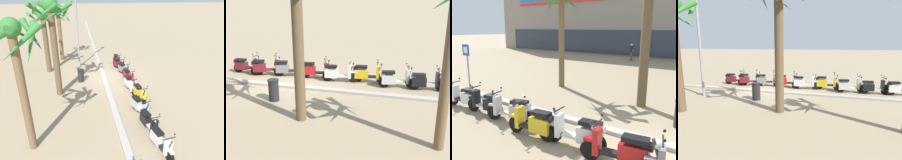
# 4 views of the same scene
# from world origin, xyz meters

# --- Properties ---
(scooter_white_second_in_line) EXTENTS (1.72, 0.63, 1.17)m
(scooter_white_second_in_line) POSITION_xyz_m (-8.28, -0.86, 0.45)
(scooter_white_second_in_line) COLOR black
(scooter_white_second_in_line) RESTS_ON ground
(scooter_black_tail_end) EXTENTS (1.75, 0.62, 1.17)m
(scooter_black_tail_end) POSITION_xyz_m (-6.84, -0.81, 0.44)
(scooter_black_tail_end) COLOR black
(scooter_black_tail_end) RESTS_ON ground
(scooter_silver_last_in_row) EXTENTS (1.79, 0.75, 1.17)m
(scooter_silver_last_in_row) POSITION_xyz_m (-5.43, -0.78, 0.45)
(scooter_silver_last_in_row) COLOR black
(scooter_silver_last_in_row) RESTS_ON ground
(scooter_yellow_lead_nearest) EXTENTS (1.73, 0.56, 1.17)m
(scooter_yellow_lead_nearest) POSITION_xyz_m (-3.99, -1.20, 0.47)
(scooter_yellow_lead_nearest) COLOR black
(scooter_yellow_lead_nearest) RESTS_ON ground
(scooter_white_mid_centre) EXTENTS (1.87, 0.58, 1.04)m
(scooter_white_mid_centre) POSITION_xyz_m (-2.52, -0.94, 0.46)
(scooter_white_mid_centre) COLOR black
(scooter_white_mid_centre) RESTS_ON ground
(scooter_red_gap_after_mid) EXTENTS (1.81, 0.61, 1.17)m
(scooter_red_gap_after_mid) POSITION_xyz_m (-1.21, -1.16, 0.46)
(scooter_red_gap_after_mid) COLOR black
(scooter_red_gap_after_mid) RESTS_ON ground
(crossing_sign) EXTENTS (0.60, 0.12, 2.40)m
(crossing_sign) POSITION_xyz_m (-11.11, 1.11, 1.50)
(crossing_sign) COLOR #939399
(crossing_sign) RESTS_ON ground
(palm_tree_near_sign) EXTENTS (2.42, 2.38, 5.44)m
(palm_tree_near_sign) POSITION_xyz_m (-7.23, 4.48, 4.18)
(palm_tree_near_sign) COLOR brown
(palm_tree_near_sign) RESTS_ON ground
(pedestrian_by_palm_tree) EXTENTS (0.45, 0.37, 1.72)m
(pedestrian_by_palm_tree) POSITION_xyz_m (-8.07, 16.98, 0.92)
(pedestrian_by_palm_tree) COLOR brown
(pedestrian_by_palm_tree) RESTS_ON ground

